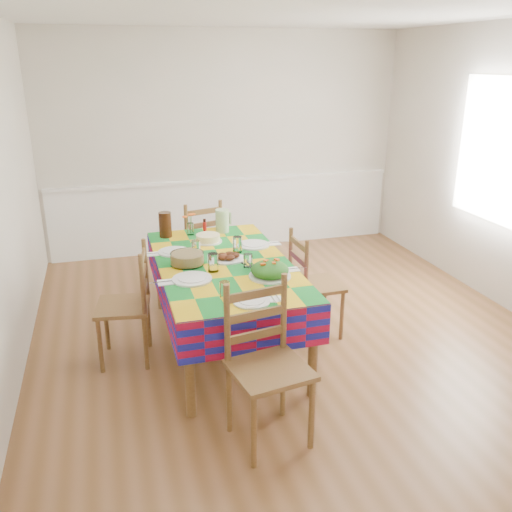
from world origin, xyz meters
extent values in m
cube|color=brown|center=(0.00, 0.00, -0.02)|extent=(4.50, 5.00, 0.04)
cube|color=white|center=(0.00, 0.00, 2.72)|extent=(4.50, 5.00, 0.04)
cube|color=beige|center=(0.00, 2.52, 1.35)|extent=(4.50, 0.04, 2.70)
cube|color=beige|center=(0.00, -2.52, 1.35)|extent=(4.50, 0.04, 2.70)
cube|color=white|center=(0.00, 2.47, 0.90)|extent=(4.41, 0.06, 0.04)
cube|color=white|center=(0.00, 2.48, 0.45)|extent=(4.41, 0.03, 0.90)
plane|color=white|center=(2.23, 0.30, 1.50)|extent=(0.00, 1.40, 1.40)
cylinder|color=brown|center=(-1.06, -0.97, 0.36)|extent=(0.07, 0.07, 0.72)
cylinder|color=brown|center=(-0.16, -0.97, 0.36)|extent=(0.07, 0.07, 0.72)
cylinder|color=brown|center=(-1.06, 0.84, 0.36)|extent=(0.07, 0.07, 0.72)
cylinder|color=brown|center=(-0.16, 0.84, 0.36)|extent=(0.07, 0.07, 0.72)
cube|color=brown|center=(-0.61, -0.07, 0.74)|extent=(1.02, 1.93, 0.04)
cube|color=#A00D2E|center=(-0.61, -0.07, 0.77)|extent=(1.06, 1.97, 0.01)
cube|color=#A00D2E|center=(-1.14, -0.07, 0.61)|extent=(0.01, 1.97, 0.31)
cube|color=#A00D2E|center=(-0.08, -0.07, 0.61)|extent=(0.01, 1.97, 0.31)
cube|color=#A00D2E|center=(-0.61, -1.05, 0.61)|extent=(1.06, 0.01, 0.31)
cube|color=#A00D2E|center=(-0.61, 0.92, 0.61)|extent=(1.06, 0.01, 0.31)
cylinder|color=white|center=(-0.60, -0.89, 0.78)|extent=(0.26, 0.26, 0.01)
cylinder|color=white|center=(-0.60, -0.89, 0.79)|extent=(0.18, 0.18, 0.01)
cylinder|color=white|center=(-0.76, -0.77, 0.83)|extent=(0.07, 0.07, 0.12)
cube|color=white|center=(-0.43, -0.89, 0.77)|extent=(0.10, 0.10, 0.01)
cube|color=silver|center=(-0.45, -0.89, 0.78)|extent=(0.01, 0.16, 0.00)
cube|color=silver|center=(-0.41, -0.89, 0.78)|extent=(0.01, 0.19, 0.00)
cylinder|color=white|center=(-0.92, -0.38, 0.78)|extent=(0.30, 0.30, 0.02)
cylinder|color=white|center=(-0.92, -0.38, 0.79)|extent=(0.21, 0.21, 0.01)
cylinder|color=white|center=(-0.73, -0.24, 0.84)|extent=(0.09, 0.09, 0.15)
cube|color=white|center=(-1.13, -0.38, 0.77)|extent=(0.11, 0.11, 0.01)
cube|color=silver|center=(-1.15, -0.38, 0.78)|extent=(0.19, 0.01, 0.00)
cube|color=silver|center=(-1.10, -0.38, 0.78)|extent=(0.23, 0.01, 0.00)
cylinder|color=white|center=(-0.97, 0.28, 0.78)|extent=(0.27, 0.27, 0.01)
cylinder|color=white|center=(-0.97, 0.28, 0.79)|extent=(0.19, 0.19, 0.01)
cylinder|color=white|center=(-0.80, 0.16, 0.84)|extent=(0.08, 0.08, 0.13)
cube|color=white|center=(-1.15, 0.28, 0.77)|extent=(0.10, 0.10, 0.01)
cube|color=silver|center=(-1.17, 0.28, 0.78)|extent=(0.17, 0.01, 0.00)
cube|color=silver|center=(-1.13, 0.28, 0.78)|extent=(0.20, 0.01, 0.00)
cylinder|color=white|center=(-0.29, -0.39, 0.78)|extent=(0.26, 0.26, 0.01)
cylinder|color=white|center=(-0.29, -0.39, 0.79)|extent=(0.18, 0.18, 0.01)
cylinder|color=white|center=(-0.46, -0.27, 0.83)|extent=(0.07, 0.07, 0.13)
cube|color=white|center=(-0.12, -0.39, 0.77)|extent=(0.10, 0.10, 0.01)
cube|color=silver|center=(-0.14, -0.39, 0.78)|extent=(0.16, 0.01, 0.00)
cube|color=silver|center=(-0.10, -0.39, 0.78)|extent=(0.19, 0.01, 0.00)
cylinder|color=white|center=(-0.26, 0.27, 0.78)|extent=(0.29, 0.29, 0.01)
cylinder|color=white|center=(-0.26, 0.27, 0.79)|extent=(0.20, 0.20, 0.01)
cylinder|color=white|center=(-0.44, 0.14, 0.84)|extent=(0.08, 0.08, 0.14)
cube|color=white|center=(-0.07, 0.27, 0.77)|extent=(0.11, 0.11, 0.01)
cube|color=silver|center=(-0.09, 0.27, 0.78)|extent=(0.18, 0.01, 0.00)
cube|color=silver|center=(-0.05, 0.27, 0.78)|extent=(0.21, 0.01, 0.00)
ellipsoid|color=white|center=(-0.57, -0.04, 0.78)|extent=(0.32, 0.23, 0.02)
ellipsoid|color=black|center=(-0.51, -0.04, 0.81)|extent=(0.09, 0.07, 0.05)
ellipsoid|color=black|center=(-0.55, 0.00, 0.81)|extent=(0.09, 0.07, 0.05)
ellipsoid|color=black|center=(-0.61, -0.01, 0.81)|extent=(0.09, 0.07, 0.05)
ellipsoid|color=black|center=(-0.62, -0.06, 0.81)|extent=(0.09, 0.07, 0.05)
ellipsoid|color=black|center=(-0.56, -0.08, 0.81)|extent=(0.09, 0.07, 0.05)
cylinder|color=white|center=(-0.34, -0.48, 0.78)|extent=(0.32, 0.32, 0.02)
ellipsoid|color=#124411|center=(-0.34, -0.48, 0.83)|extent=(0.29, 0.29, 0.13)
cube|color=#DE5513|center=(-0.41, -0.51, 0.89)|extent=(0.04, 0.03, 0.01)
cube|color=#DE5513|center=(-0.36, -0.45, 0.89)|extent=(0.05, 0.04, 0.01)
cube|color=#DE5513|center=(-0.32, -0.51, 0.89)|extent=(0.03, 0.04, 0.01)
cube|color=#DE5513|center=(-0.28, -0.45, 0.89)|extent=(0.04, 0.05, 0.01)
cylinder|color=white|center=(-0.91, -0.04, 0.82)|extent=(0.27, 0.27, 0.10)
cylinder|color=tan|center=(-0.91, -0.04, 0.82)|extent=(0.25, 0.25, 0.08)
cylinder|color=white|center=(-0.63, 0.48, 0.78)|extent=(0.26, 0.26, 0.01)
cylinder|color=#D4C481|center=(-0.63, 0.48, 0.81)|extent=(0.22, 0.22, 0.06)
cube|color=black|center=(-0.46, -0.16, 0.78)|extent=(0.13, 0.31, 0.01)
cube|color=black|center=(-0.41, -0.14, 0.78)|extent=(0.06, 0.32, 0.01)
cylinder|color=white|center=(-0.75, 0.75, 0.83)|extent=(0.07, 0.07, 0.11)
cylinder|color=#347226|center=(-0.77, 0.75, 0.87)|extent=(0.01, 0.01, 0.16)
ellipsoid|color=#DE5513|center=(-0.80, 0.75, 0.95)|extent=(0.05, 0.05, 0.02)
cylinder|color=#347226|center=(-0.74, 0.76, 0.87)|extent=(0.01, 0.01, 0.16)
ellipsoid|color=#DE5513|center=(-0.72, 0.77, 0.96)|extent=(0.05, 0.05, 0.02)
cylinder|color=#347226|center=(-0.75, 0.73, 0.87)|extent=(0.01, 0.01, 0.16)
ellipsoid|color=#DE5513|center=(-0.75, 0.71, 0.98)|extent=(0.05, 0.05, 0.02)
cylinder|color=red|center=(-0.61, 0.75, 0.84)|extent=(0.03, 0.03, 0.14)
cylinder|color=#A2C98E|center=(-0.44, 0.75, 0.88)|extent=(0.13, 0.13, 0.22)
cylinder|color=black|center=(-0.98, 0.75, 0.89)|extent=(0.12, 0.12, 0.24)
cube|color=white|center=(-0.62, -0.99, 0.78)|extent=(0.08, 0.02, 0.02)
cylinder|color=brown|center=(-0.78, -1.58, 0.25)|extent=(0.04, 0.04, 0.50)
cylinder|color=brown|center=(-0.38, -1.51, 0.25)|extent=(0.04, 0.04, 0.50)
cylinder|color=brown|center=(-0.84, -1.21, 0.25)|extent=(0.04, 0.04, 0.50)
cylinder|color=brown|center=(-0.45, -1.14, 0.25)|extent=(0.04, 0.04, 0.50)
cube|color=brown|center=(-0.61, -1.36, 0.52)|extent=(0.54, 0.52, 0.03)
cylinder|color=brown|center=(-0.84, -1.20, 0.78)|extent=(0.04, 0.04, 0.56)
cylinder|color=brown|center=(-0.45, -1.13, 0.78)|extent=(0.04, 0.04, 0.56)
cube|color=brown|center=(-0.64, -1.16, 0.67)|extent=(0.40, 0.09, 0.06)
cube|color=brown|center=(-0.64, -1.16, 0.81)|extent=(0.40, 0.09, 0.06)
cube|color=brown|center=(-0.64, -1.16, 0.96)|extent=(0.40, 0.09, 0.06)
cylinder|color=brown|center=(-0.47, 1.44, 0.24)|extent=(0.04, 0.04, 0.47)
cylinder|color=brown|center=(-0.84, 1.35, 0.24)|extent=(0.04, 0.04, 0.47)
cylinder|color=brown|center=(-0.38, 1.10, 0.24)|extent=(0.04, 0.04, 0.47)
cylinder|color=brown|center=(-0.75, 1.01, 0.24)|extent=(0.04, 0.04, 0.47)
cube|color=brown|center=(-0.61, 1.23, 0.49)|extent=(0.53, 0.51, 0.03)
cylinder|color=brown|center=(-0.38, 1.08, 0.74)|extent=(0.04, 0.04, 0.53)
cylinder|color=brown|center=(-0.75, 1.00, 0.74)|extent=(0.04, 0.04, 0.53)
cube|color=brown|center=(-0.57, 1.04, 0.63)|extent=(0.37, 0.11, 0.05)
cube|color=brown|center=(-0.57, 1.04, 0.77)|extent=(0.37, 0.11, 0.05)
cube|color=brown|center=(-0.57, 1.04, 0.91)|extent=(0.37, 0.11, 0.05)
cylinder|color=brown|center=(-1.59, 0.14, 0.23)|extent=(0.04, 0.04, 0.46)
cylinder|color=brown|center=(-1.65, -0.22, 0.23)|extent=(0.04, 0.04, 0.46)
cylinder|color=brown|center=(-1.24, 0.09, 0.23)|extent=(0.04, 0.04, 0.46)
cylinder|color=brown|center=(-1.30, -0.28, 0.23)|extent=(0.04, 0.04, 0.46)
cube|color=brown|center=(-1.45, -0.07, 0.48)|extent=(0.47, 0.49, 0.03)
cylinder|color=brown|center=(-1.23, 0.09, 0.72)|extent=(0.04, 0.04, 0.51)
cylinder|color=brown|center=(-1.29, -0.28, 0.72)|extent=(0.04, 0.04, 0.51)
cube|color=brown|center=(-1.26, -0.09, 0.62)|extent=(0.08, 0.37, 0.05)
cube|color=brown|center=(-1.26, -0.09, 0.75)|extent=(0.08, 0.37, 0.05)
cube|color=brown|center=(-1.26, -0.09, 0.89)|extent=(0.08, 0.37, 0.05)
cylinder|color=brown|center=(0.40, -0.24, 0.23)|extent=(0.04, 0.04, 0.45)
cylinder|color=brown|center=(0.39, 0.12, 0.23)|extent=(0.04, 0.04, 0.45)
cylinder|color=brown|center=(0.06, -0.25, 0.23)|extent=(0.04, 0.04, 0.45)
cylinder|color=brown|center=(0.05, 0.11, 0.23)|extent=(0.04, 0.04, 0.45)
cube|color=brown|center=(0.22, -0.07, 0.47)|extent=(0.42, 0.44, 0.03)
cylinder|color=brown|center=(0.05, -0.25, 0.71)|extent=(0.04, 0.04, 0.50)
cylinder|color=brown|center=(0.04, 0.11, 0.71)|extent=(0.04, 0.04, 0.50)
cube|color=brown|center=(0.04, -0.07, 0.60)|extent=(0.03, 0.36, 0.05)
cube|color=brown|center=(0.04, -0.07, 0.74)|extent=(0.03, 0.36, 0.05)
cube|color=brown|center=(0.04, -0.07, 0.87)|extent=(0.03, 0.36, 0.05)
camera|label=1|loc=(-1.50, -4.15, 2.34)|focal=38.00mm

